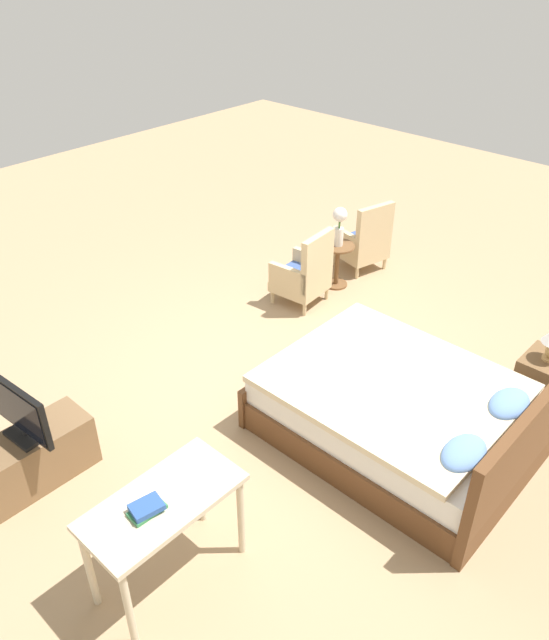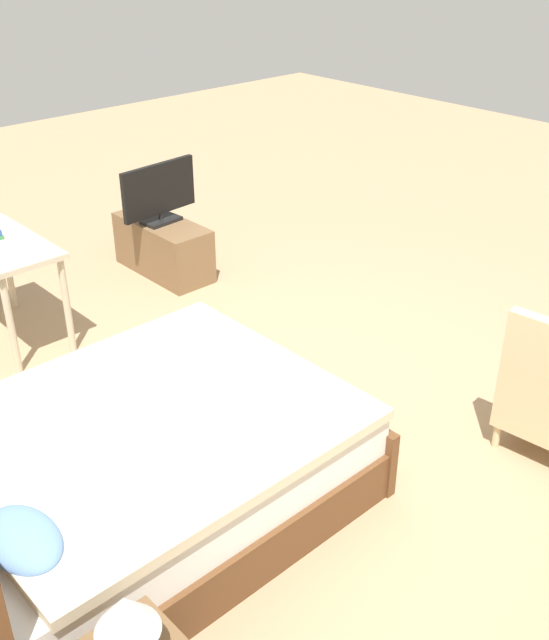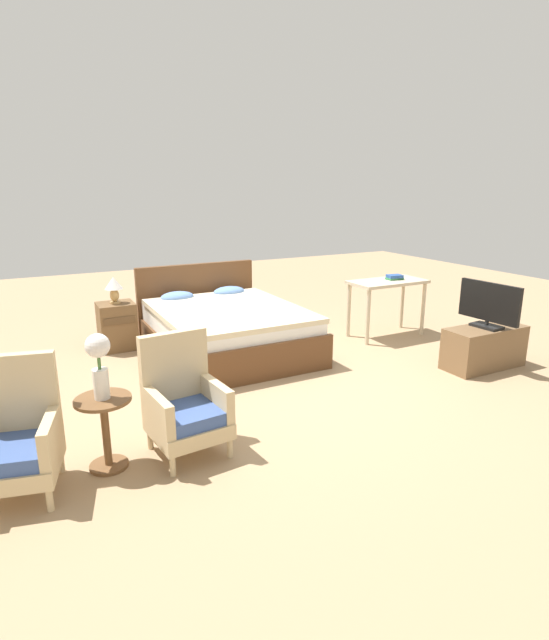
{
  "view_description": "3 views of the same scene",
  "coord_description": "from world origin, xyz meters",
  "px_view_note": "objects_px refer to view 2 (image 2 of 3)",
  "views": [
    {
      "loc": [
        3.56,
        3.1,
        3.84
      ],
      "look_at": [
        0.12,
        -0.09,
        0.79
      ],
      "focal_mm": 35.0,
      "sensor_mm": 36.0,
      "label": 1
    },
    {
      "loc": [
        -2.8,
        2.65,
        2.83
      ],
      "look_at": [
        0.1,
        -0.03,
        0.64
      ],
      "focal_mm": 42.0,
      "sensor_mm": 36.0,
      "label": 2
    },
    {
      "loc": [
        -2.31,
        -4.37,
        2.01
      ],
      "look_at": [
        0.1,
        0.24,
        0.6
      ],
      "focal_mm": 28.0,
      "sensor_mm": 36.0,
      "label": 3
    }
  ],
  "objects_px": {
    "bed": "(130,471)",
    "table_lamp": "(127,623)",
    "vanity_desk": "(2,257)",
    "tv_stand": "(163,247)",
    "tv_flatscreen": "(159,192)"
  },
  "relations": [
    {
      "from": "table_lamp",
      "to": "vanity_desk",
      "type": "xyz_separation_m",
      "value": [
        3.37,
        -1.12,
        -0.15
      ]
    },
    {
      "from": "tv_stand",
      "to": "tv_flatscreen",
      "type": "distance_m",
      "value": 0.5
    },
    {
      "from": "bed",
      "to": "tv_stand",
      "type": "relative_size",
      "value": 2.29
    },
    {
      "from": "bed",
      "to": "tv_flatscreen",
      "type": "distance_m",
      "value": 3.08
    },
    {
      "from": "tv_flatscreen",
      "to": "vanity_desk",
      "type": "xyz_separation_m",
      "value": [
        -0.18,
        1.49,
        -0.08
      ]
    },
    {
      "from": "tv_stand",
      "to": "tv_flatscreen",
      "type": "height_order",
      "value": "tv_flatscreen"
    },
    {
      "from": "vanity_desk",
      "to": "bed",
      "type": "bearing_deg",
      "value": 169.6
    },
    {
      "from": "tv_flatscreen",
      "to": "table_lamp",
      "type": "bearing_deg",
      "value": 143.76
    },
    {
      "from": "table_lamp",
      "to": "tv_flatscreen",
      "type": "bearing_deg",
      "value": -36.24
    },
    {
      "from": "vanity_desk",
      "to": "tv_stand",
      "type": "bearing_deg",
      "value": -83.03
    },
    {
      "from": "bed",
      "to": "tv_stand",
      "type": "distance_m",
      "value": 3.04
    },
    {
      "from": "bed",
      "to": "tv_flatscreen",
      "type": "bearing_deg",
      "value": -38.38
    },
    {
      "from": "bed",
      "to": "tv_flatscreen",
      "type": "height_order",
      "value": "tv_flatscreen"
    },
    {
      "from": "bed",
      "to": "table_lamp",
      "type": "bearing_deg",
      "value": 148.54
    },
    {
      "from": "bed",
      "to": "table_lamp",
      "type": "relative_size",
      "value": 6.66
    }
  ]
}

